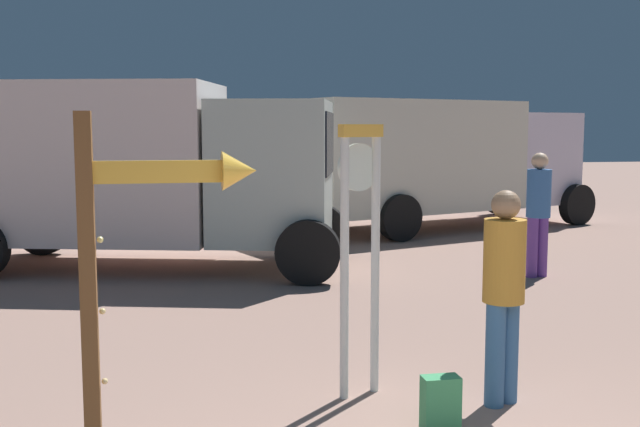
% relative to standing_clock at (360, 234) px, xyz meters
% --- Properties ---
extents(standing_clock, '(0.39, 0.23, 2.19)m').
position_rel_standing_clock_xyz_m(standing_clock, '(0.00, 0.00, 0.00)').
color(standing_clock, silver).
rests_on(standing_clock, ground_plane).
extents(arrow_sign, '(1.11, 0.26, 2.26)m').
position_rel_standing_clock_xyz_m(arrow_sign, '(-1.61, -0.99, 0.17)').
color(arrow_sign, brown).
rests_on(arrow_sign, ground_plane).
extents(person_near_clock, '(0.32, 0.32, 1.69)m').
position_rel_standing_clock_xyz_m(person_near_clock, '(1.04, -0.42, -0.37)').
color(person_near_clock, '#386697').
rests_on(person_near_clock, ground_plane).
extents(backpack, '(0.27, 0.19, 0.40)m').
position_rel_standing_clock_xyz_m(backpack, '(0.39, -0.85, -1.12)').
color(backpack, '#419E61').
rests_on(backpack, ground_plane).
extents(person_distant, '(0.34, 0.34, 1.80)m').
position_rel_standing_clock_xyz_m(person_distant, '(3.70, 4.28, -0.31)').
color(person_distant, '#6E3F9B').
rests_on(person_distant, ground_plane).
extents(box_truck_near, '(6.98, 3.91, 2.82)m').
position_rel_standing_clock_xyz_m(box_truck_near, '(-2.34, 6.20, 0.26)').
color(box_truck_near, silver).
rests_on(box_truck_near, ground_plane).
extents(box_truck_far, '(7.24, 4.67, 2.69)m').
position_rel_standing_clock_xyz_m(box_truck_far, '(3.97, 9.72, 0.20)').
color(box_truck_far, beige).
rests_on(box_truck_far, ground_plane).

